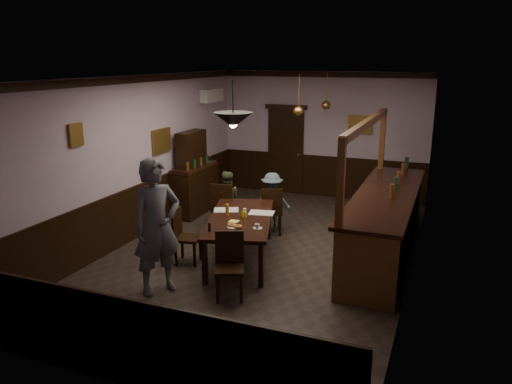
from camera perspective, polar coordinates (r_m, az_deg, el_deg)
The scene contains 31 objects.
room at distance 8.40m, azimuth 0.75°, elevation 2.72°, with size 5.01×8.01×3.01m.
dining_table at distance 8.28m, azimuth -1.80°, elevation -3.31°, with size 1.60×2.40×0.75m.
chair_far_left at distance 9.57m, azimuth -3.73°, elevation -1.60°, with size 0.48×0.48×1.01m.
chair_far_right at distance 9.50m, azimuth 1.79°, elevation -1.95°, with size 0.53×0.53×0.94m.
chair_near at distance 7.11m, azimuth -3.04°, elevation -7.97°, with size 0.53×0.53×0.94m.
chair_side at distance 8.31m, azimuth -8.31°, elevation -4.72°, with size 0.46×0.46×0.92m.
person_standing at distance 7.21m, azimuth -11.26°, elevation -3.93°, with size 0.72×0.47×1.96m, color slate.
person_seated_left at distance 9.83m, azimuth -3.41°, elevation -0.95°, with size 0.57×0.44×1.17m, color #485231.
person_seated_right at distance 9.75m, azimuth 1.83°, elevation -1.11°, with size 0.75×0.43×1.15m, color slate.
newspaper_left at distance 8.64m, azimuth -3.42°, elevation -2.05°, with size 0.42×0.30×0.01m, color silver.
newspaper_right at distance 8.46m, azimuth 0.65°, elevation -2.39°, with size 0.42×0.30×0.01m, color silver.
napkin at distance 8.05m, azimuth -2.54°, elevation -3.36°, with size 0.15×0.15×0.00m, color #F5EA5A.
saucer at distance 7.70m, azimuth 0.17°, elevation -4.17°, with size 0.15×0.15×0.01m, color white.
coffee_cup at distance 7.67m, azimuth 0.14°, elevation -3.92°, with size 0.08×0.08×0.07m, color white.
pastry_plate at distance 7.76m, azimuth -2.52°, elevation -4.01°, with size 0.22×0.22×0.01m, color white.
pastry_ring_a at distance 7.77m, azimuth -2.83°, elevation -3.78°, with size 0.13×0.13×0.04m, color #C68C47.
pastry_ring_b at distance 7.71m, azimuth -2.09°, elevation -3.94°, with size 0.13×0.13×0.04m, color #C68C47.
soda_can at distance 8.18m, azimuth -1.41°, elevation -2.62°, with size 0.07×0.07×0.12m, color yellow.
beer_glass at distance 8.31m, azimuth -3.31°, elevation -2.05°, with size 0.06×0.06×0.20m, color #BF721E.
water_glass at distance 8.23m, azimuth -1.30°, elevation -2.40°, with size 0.06×0.06×0.15m, color silver.
pepper_mill at distance 7.60m, azimuth -5.35°, elevation -4.00°, with size 0.04×0.04×0.14m, color black.
sideboard at distance 10.91m, azimuth -7.11°, elevation 1.30°, with size 0.48×1.36×1.79m.
bar_counter at distance 8.77m, azimuth 14.51°, elevation -3.39°, with size 0.97×4.15×2.33m.
door_back at distance 12.43m, azimuth 3.40°, elevation 4.65°, with size 0.90×0.06×2.10m, color black.
ac_unit at distance 11.85m, azimuth -5.07°, elevation 10.94°, with size 0.20×0.85×0.30m.
picture_left_small at distance 8.19m, azimuth -19.86°, elevation 6.15°, with size 0.04×0.28×0.36m.
picture_left_large at distance 10.16m, azimuth -10.72°, elevation 5.78°, with size 0.04×0.62×0.48m.
picture_back at distance 11.89m, azimuth 11.80°, elevation 7.55°, with size 0.55×0.04×0.42m.
pendant_iron at distance 7.11m, azimuth -2.63°, elevation 8.20°, with size 0.56×0.56×0.66m.
pendant_brass_mid at distance 9.81m, azimuth 4.89°, elevation 9.20°, with size 0.20×0.20×0.81m.
pendant_brass_far at distance 11.09m, azimuth 8.02°, elevation 9.78°, with size 0.20×0.20×0.81m.
Camera 1 is at (2.93, -7.66, 3.30)m, focal length 35.00 mm.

